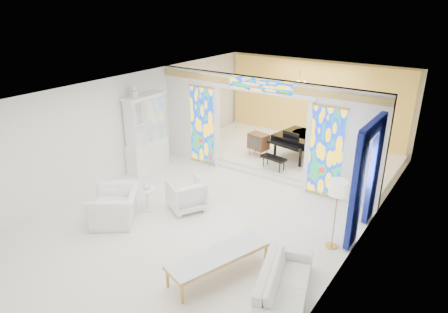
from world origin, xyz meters
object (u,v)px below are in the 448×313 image
Objects in this scene: china_cabinet at (146,133)px; sofa at (284,284)px; coffee_table at (219,256)px; armchair_right at (186,195)px; grand_piano at (304,138)px; tv_console at (258,141)px; armchair_left at (115,206)px.

china_cabinet reaches higher than sofa.
armchair_right is at bearing 142.75° from coffee_table.
coffee_table is at bearing -71.10° from grand_piano.
china_cabinet is 3.10× the size of armchair_right.
grand_piano is at bearing 4.03° from sofa.
armchair_right is 3.87m from tv_console.
tv_console is (-0.13, 3.86, 0.26)m from armchair_right.
armchair_right is (2.63, -1.31, -0.77)m from china_cabinet.
tv_console is (0.90, 5.28, 0.26)m from armchair_left.
sofa is (4.56, -0.13, -0.09)m from armchair_left.
armchair_left is at bearing 175.69° from coffee_table.
armchair_right is 2.74m from coffee_table.
china_cabinet is 2.21× the size of armchair_left.
coffee_table is 6.26m from grand_piano.
coffee_table is at bearing -31.63° from china_cabinet.
grand_piano is at bearing 99.30° from coffee_table.
tv_console reaches higher than coffee_table.
sofa is at bearing -59.13° from grand_piano.
tv_console is at bearing 16.83° from sofa.
grand_piano is 1.46m from tv_console.
armchair_right is at bearing 105.74° from armchair_left.
grand_piano is 3.40× the size of tv_console.
armchair_left is 5.36m from tv_console.
armchair_left is 6.34m from grand_piano.
coffee_table is at bearing 81.85° from armchair_right.
armchair_left is 0.49× the size of grand_piano.
armchair_left is 1.67× the size of tv_console.
grand_piano reaches higher than coffee_table.
china_cabinet reaches higher than tv_console.
sofa is at bearing 50.02° from armchair_left.
sofa is 2.88× the size of tv_console.
china_cabinet reaches higher than armchair_left.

